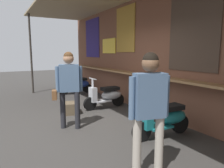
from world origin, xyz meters
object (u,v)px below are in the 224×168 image
Objects in this scene: scooter_silver at (107,96)px; scooter_teal at (165,118)px; shopper_with_handbag at (69,82)px; scooter_blue at (78,84)px; shopper_browsing at (149,101)px; merchandise_crate at (71,108)px.

scooter_teal is (2.56, -0.00, 0.00)m from scooter_silver.
shopper_with_handbag is (1.16, -1.58, 0.68)m from scooter_silver.
scooter_silver is 2.07m from shopper_with_handbag.
shopper_browsing reaches higher than scooter_blue.
scooter_teal is at bearing 90.43° from scooter_blue.
shopper_browsing is at bearing 26.22° from shopper_with_handbag.
scooter_blue is 0.81× the size of shopper_with_handbag.
shopper_with_handbag is at bearing 22.93° from shopper_browsing.
shopper_browsing is at bearing -0.49° from merchandise_crate.
shopper_browsing is (6.12, -1.20, 0.69)m from scooter_blue.
scooter_blue is 6.27m from shopper_browsing.
scooter_silver is 1.00× the size of scooter_teal.
scooter_silver is 0.81× the size of shopper_with_handbag.
scooter_teal is 2.22m from shopper_with_handbag.
scooter_teal is at bearing 88.32° from scooter_silver.
scooter_blue is at bearing -91.68° from scooter_silver.
scooter_teal is (5.20, -0.00, 0.00)m from scooter_blue.
scooter_teal is at bearing -39.04° from shopper_browsing.
scooter_silver is 0.81× the size of shopper_browsing.
scooter_teal is 3.08× the size of merchandise_crate.
shopper_with_handbag is (-1.41, -1.58, 0.68)m from scooter_teal.
scooter_silver is at bearing 92.55° from merchandise_crate.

